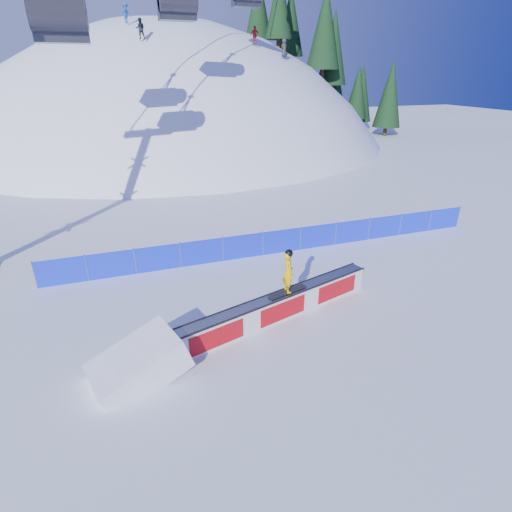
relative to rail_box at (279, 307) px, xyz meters
name	(u,v)px	position (x,y,z in m)	size (l,w,h in m)	color
ground	(325,296)	(2.39, 0.89, -0.49)	(160.00, 160.00, 0.00)	white
snow_hill	(182,264)	(2.39, 42.89, -18.49)	(64.00, 64.00, 64.00)	white
treeline	(325,49)	(23.75, 42.16, 10.46)	(18.07, 12.65, 19.77)	#342115
safety_fence	(282,241)	(2.39, 5.39, 0.11)	(22.05, 0.05, 1.30)	#1229E5
rail_box	(279,307)	(0.00, 0.00, 0.00)	(8.17, 2.85, 1.00)	silver
snow_ramp	(141,375)	(-5.01, -1.43, -0.49)	(2.62, 1.74, 0.98)	white
snowboarder	(288,272)	(0.37, 0.11, 1.33)	(1.61, 0.72, 1.67)	black
distant_skiers	(192,29)	(3.70, 31.19, 11.30)	(15.81, 5.33, 4.45)	black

